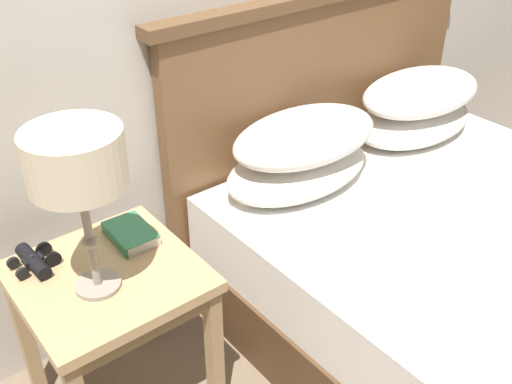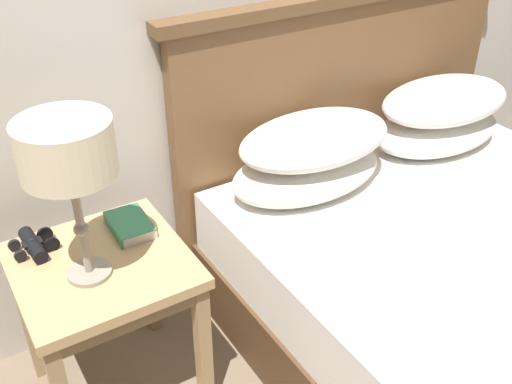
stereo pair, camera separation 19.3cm
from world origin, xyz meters
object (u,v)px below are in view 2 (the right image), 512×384
object	(u,v)px
bed	(499,300)
nightstand	(104,283)
table_lamp	(67,154)
binoculars_pair	(34,245)
book_on_nightstand	(129,225)

from	to	relation	value
bed	nightstand	bearing A→B (deg)	153.10
table_lamp	binoculars_pair	bearing A→B (deg)	118.81
table_lamp	book_on_nightstand	world-z (taller)	table_lamp
book_on_nightstand	binoculars_pair	distance (m)	0.29
book_on_nightstand	binoculars_pair	world-z (taller)	binoculars_pair
nightstand	binoculars_pair	distance (m)	0.24
bed	binoculars_pair	size ratio (longest dim) A/B	12.78
book_on_nightstand	bed	bearing A→B (deg)	-34.08
bed	book_on_nightstand	size ratio (longest dim) A/B	11.29
nightstand	book_on_nightstand	size ratio (longest dim) A/B	3.09
nightstand	book_on_nightstand	xyz separation A→B (m)	(0.14, 0.10, 0.10)
table_lamp	bed	bearing A→B (deg)	-24.40
bed	binoculars_pair	world-z (taller)	bed
book_on_nightstand	binoculars_pair	size ratio (longest dim) A/B	1.13
binoculars_pair	bed	bearing A→B (deg)	-29.53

